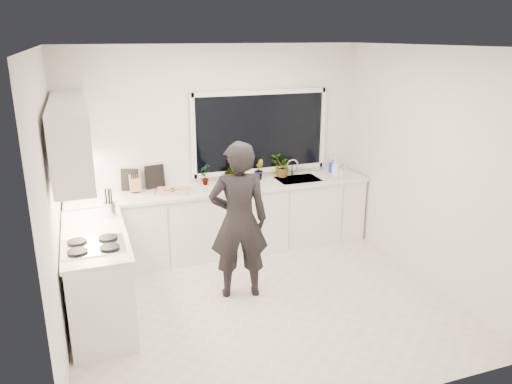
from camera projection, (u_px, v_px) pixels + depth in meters
name	position (u px, v px, depth m)	size (l,w,h in m)	color
floor	(263.00, 304.00, 5.46)	(4.00, 3.50, 0.02)	beige
wall_back	(217.00, 149.00, 6.63)	(4.00, 0.02, 2.70)	white
wall_left	(51.00, 207.00, 4.40)	(0.02, 3.50, 2.70)	white
wall_right	(428.00, 168.00, 5.70)	(0.02, 3.50, 2.70)	white
ceiling	(264.00, 45.00, 4.64)	(4.00, 3.50, 0.02)	white
window	(260.00, 132.00, 6.73)	(1.80, 0.02, 1.00)	black
base_cabinets_back	(225.00, 221.00, 6.63)	(3.92, 0.58, 0.88)	white
base_cabinets_left	(99.00, 277.00, 5.10)	(0.58, 1.60, 0.88)	white
countertop_back	(225.00, 188.00, 6.48)	(3.94, 0.62, 0.04)	silver
countertop_left	(94.00, 235.00, 4.96)	(0.62, 1.60, 0.04)	silver
upper_cabinets	(71.00, 135.00, 4.95)	(0.34, 2.10, 0.70)	white
sink	(298.00, 182.00, 6.83)	(0.58, 0.42, 0.14)	silver
faucet	(292.00, 168.00, 6.97)	(0.03, 0.03, 0.22)	silver
stovetop	(93.00, 245.00, 4.63)	(0.56, 0.48, 0.03)	black
person	(239.00, 221.00, 5.39)	(0.64, 0.42, 1.76)	black
pizza_tray	(173.00, 191.00, 6.23)	(0.43, 0.32, 0.03)	silver
pizza	(173.00, 190.00, 6.23)	(0.40, 0.28, 0.01)	#B43318
watering_can	(333.00, 168.00, 7.14)	(0.14, 0.14, 0.13)	blue
paper_towel_roll	(73.00, 189.00, 5.94)	(0.11, 0.11, 0.26)	silver
knife_block	(135.00, 184.00, 6.21)	(0.13, 0.10, 0.22)	olive
utensil_crock	(110.00, 209.00, 5.40)	(0.13, 0.13, 0.16)	silver
picture_frame_large	(130.00, 180.00, 6.28)	(0.22, 0.02, 0.28)	black
picture_frame_small	(155.00, 177.00, 6.38)	(0.25, 0.02, 0.30)	black
herb_plants	(257.00, 168.00, 6.74)	(1.32, 0.26, 0.33)	#26662D
soap_bottles	(336.00, 169.00, 6.81)	(0.19, 0.15, 0.28)	#D8BF66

